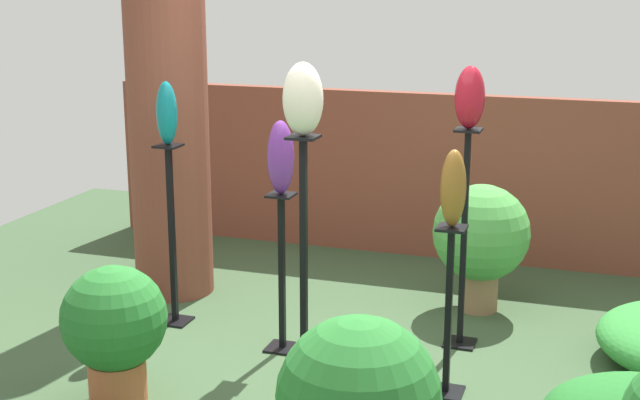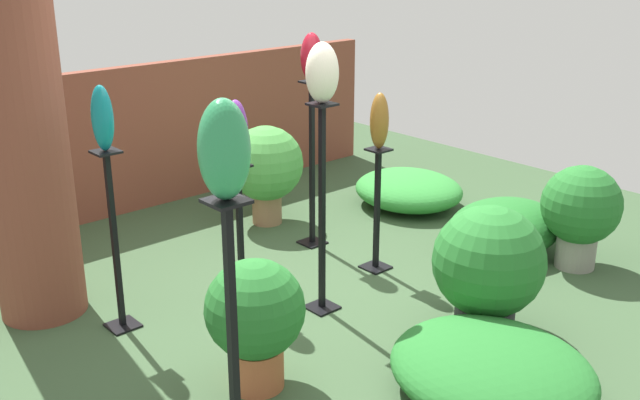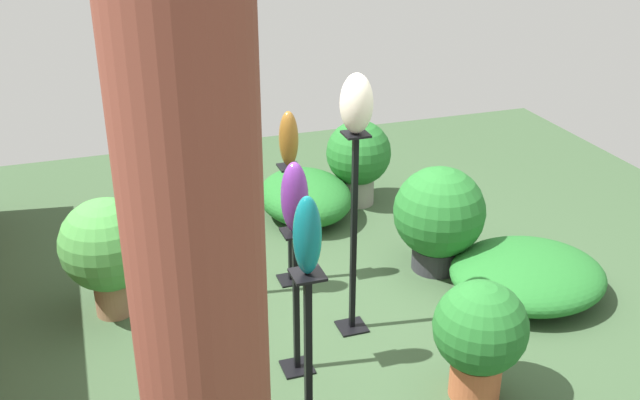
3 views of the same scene
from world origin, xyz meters
name	(u,v)px [view 1 (image 1 of 3)]	position (x,y,z in m)	size (l,w,h in m)	color
ground_plane	(321,396)	(0.00, 0.00, 0.00)	(8.00, 8.00, 0.00)	#385133
brick_wall_back	(426,175)	(0.00, 2.79, 0.69)	(5.60, 0.12, 1.38)	brown
brick_pillar	(168,108)	(-1.60, 1.32, 1.38)	(0.58, 0.58, 2.77)	brown
pedestal_bronze	(448,320)	(0.66, 0.27, 0.45)	(0.20, 0.20, 0.99)	black
pedestal_ivory	(304,277)	(-0.11, 0.04, 0.69)	(0.20, 0.20, 1.48)	black
pedestal_teal	(172,243)	(-1.30, 0.74, 0.57)	(0.20, 0.20, 1.24)	black
pedestal_ruby	(464,248)	(0.62, 0.98, 0.65)	(0.20, 0.20, 1.41)	black
pedestal_violet	(282,280)	(-0.44, 0.55, 0.46)	(0.20, 0.20, 1.02)	black
art_vase_bronze	(453,188)	(0.66, 0.27, 1.20)	(0.14, 0.15, 0.43)	brown
art_vase_ivory	(303,99)	(-0.11, 0.04, 1.68)	(0.22, 0.21, 0.39)	beige
art_vase_teal	(167,113)	(-1.30, 0.74, 1.45)	(0.14, 0.14, 0.41)	#0F727A
art_vase_ruby	(470,97)	(0.62, 0.98, 1.60)	(0.18, 0.17, 0.38)	maroon
art_vase_violet	(281,157)	(-0.44, 0.55, 1.25)	(0.17, 0.17, 0.45)	#6B2D8C
potted_plant_mid_right	(481,236)	(0.64, 1.64, 0.54)	(0.68, 0.68, 0.91)	#936B4C
potted_plant_back_center	(114,326)	(-1.05, -0.43, 0.46)	(0.58, 0.58, 0.79)	#B25B38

